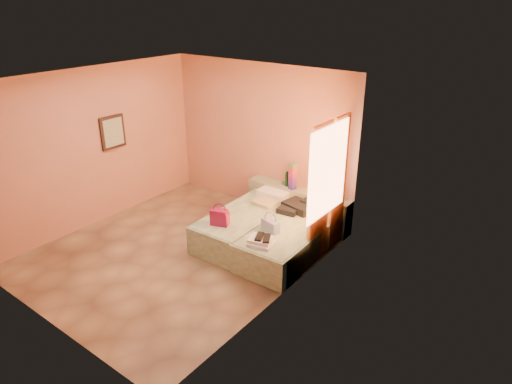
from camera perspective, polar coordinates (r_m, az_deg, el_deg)
ground at (r=7.69m, az=-9.57°, el=-7.36°), size 4.50×4.50×0.00m
room_walls at (r=7.18m, az=-6.13°, el=6.26°), size 4.02×4.51×2.81m
headboard_ledge at (r=8.43m, az=5.28°, el=-1.70°), size 2.05×0.30×0.65m
bed_left at (r=7.88m, az=-1.14°, el=-4.11°), size 0.97×2.03×0.50m
bed_right at (r=7.42m, az=4.37°, el=-6.05°), size 0.97×2.03×0.50m
water_bottle at (r=8.37m, az=3.91°, el=1.62°), size 0.10×0.10×0.27m
rainbow_box at (r=8.21m, az=4.60°, el=2.00°), size 0.13×0.13×0.50m
small_dish at (r=8.52m, az=3.58°, el=1.15°), size 0.12×0.12×0.03m
green_book at (r=8.15m, az=7.71°, el=-0.10°), size 0.20×0.15×0.03m
flower_vase at (r=7.92m, az=10.10°, el=-0.05°), size 0.22×0.22×0.27m
magenta_handbag at (r=7.31m, az=-4.54°, el=-3.13°), size 0.32×0.25×0.27m
khaki_garment at (r=8.00m, az=1.17°, el=-1.37°), size 0.41×0.34×0.07m
clothes_pile at (r=7.80m, az=5.75°, el=-1.78°), size 0.58×0.58×0.17m
blue_handbag at (r=7.10m, az=1.81°, el=-4.27°), size 0.32×0.19×0.19m
towel_stack at (r=6.76m, az=0.64°, el=-6.26°), size 0.41×0.37×0.10m
sandal_pair at (r=6.74m, az=0.83°, el=-5.72°), size 0.28×0.31×0.03m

